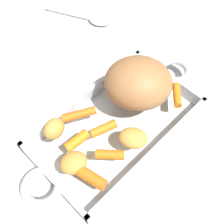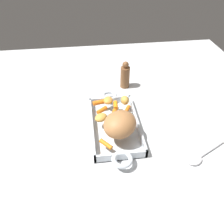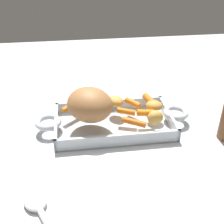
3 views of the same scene
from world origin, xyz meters
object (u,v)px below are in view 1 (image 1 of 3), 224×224
object	(u,v)px
baby_carrot_northeast	(92,178)
potato_golden_small	(133,138)
roasting_dish	(117,126)
serving_spoon	(89,17)
baby_carrot_short	(110,155)
potato_halved	(74,163)
potato_corner	(54,129)
pork_roast	(138,83)
baby_carrot_southeast	(77,141)
baby_carrot_long	(79,114)
baby_carrot_center_right	(177,95)
baby_carrot_center_left	(104,129)

from	to	relation	value
baby_carrot_northeast	potato_golden_small	size ratio (longest dim) A/B	0.98
roasting_dish	serving_spoon	world-z (taller)	roasting_dish
baby_carrot_short	potato_halved	bearing A→B (deg)	-30.04
baby_carrot_northeast	potato_corner	bearing A→B (deg)	-95.96
pork_roast	potato_golden_small	xyz separation A→B (m)	(0.09, 0.07, -0.03)
serving_spoon	baby_carrot_southeast	bearing A→B (deg)	-71.04
baby_carrot_long	serving_spoon	world-z (taller)	baby_carrot_long
roasting_dish	baby_carrot_short	xyz separation A→B (m)	(0.07, 0.05, 0.04)
roasting_dish	potato_golden_small	size ratio (longest dim) A/B	8.33
baby_carrot_long	baby_carrot_short	xyz separation A→B (m)	(0.02, 0.11, 0.00)
baby_carrot_center_right	baby_carrot_long	world-z (taller)	baby_carrot_long
potato_halved	potato_corner	distance (m)	0.08
baby_carrot_center_left	baby_carrot_northeast	bearing A→B (deg)	33.39
baby_carrot_long	baby_carrot_center_left	bearing A→B (deg)	100.77
baby_carrot_long	baby_carrot_short	size ratio (longest dim) A/B	1.31
baby_carrot_long	potato_halved	world-z (taller)	potato_halved
potato_golden_small	baby_carrot_center_left	bearing A→B (deg)	-66.38
baby_carrot_northeast	baby_carrot_long	bearing A→B (deg)	-121.86
roasting_dish	baby_carrot_short	distance (m)	0.09
serving_spoon	baby_carrot_center_left	bearing A→B (deg)	-63.28
roasting_dish	baby_carrot_northeast	bearing A→B (deg)	25.44
potato_halved	baby_carrot_long	bearing A→B (deg)	-136.73
baby_carrot_long	baby_carrot_short	world-z (taller)	baby_carrot_short
potato_halved	baby_carrot_southeast	bearing A→B (deg)	-138.35
baby_carrot_long	pork_roast	bearing A→B (deg)	157.83
baby_carrot_northeast	potato_corner	size ratio (longest dim) A/B	1.20
roasting_dish	potato_corner	size ratio (longest dim) A/B	10.19
baby_carrot_center_right	baby_carrot_long	xyz separation A→B (m)	(0.18, -0.11, 0.00)
baby_carrot_short	potato_corner	distance (m)	0.12
roasting_dish	baby_carrot_northeast	size ratio (longest dim) A/B	8.52
potato_golden_small	baby_carrot_southeast	bearing A→B (deg)	-43.29
baby_carrot_center_left	serving_spoon	xyz separation A→B (m)	(-0.24, -0.31, -0.04)
baby_carrot_southeast	potato_halved	size ratio (longest dim) A/B	0.98
baby_carrot_long	baby_carrot_northeast	bearing A→B (deg)	58.14
pork_roast	baby_carrot_center_right	xyz separation A→B (m)	(-0.06, 0.06, -0.04)
baby_carrot_center_right	serving_spoon	distance (m)	0.37
roasting_dish	baby_carrot_center_left	size ratio (longest dim) A/B	8.61
baby_carrot_center_left	baby_carrot_short	size ratio (longest dim) A/B	1.03
potato_corner	roasting_dish	bearing A→B (deg)	150.44
baby_carrot_long	potato_golden_small	xyz separation A→B (m)	(-0.04, 0.12, 0.01)
baby_carrot_southeast	potato_golden_small	size ratio (longest dim) A/B	0.89
potato_golden_small	baby_carrot_long	bearing A→B (deg)	-72.94
pork_roast	baby_carrot_long	distance (m)	0.14
baby_carrot_center_left	baby_carrot_short	xyz separation A→B (m)	(0.03, 0.05, 0.00)
baby_carrot_long	baby_carrot_short	distance (m)	0.11
baby_carrot_long	potato_corner	world-z (taller)	potato_corner
baby_carrot_center_left	baby_carrot_northeast	world-z (taller)	baby_carrot_northeast
pork_roast	potato_golden_small	size ratio (longest dim) A/B	2.46
baby_carrot_short	baby_carrot_center_right	bearing A→B (deg)	178.86
baby_carrot_southeast	potato_halved	bearing A→B (deg)	41.65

